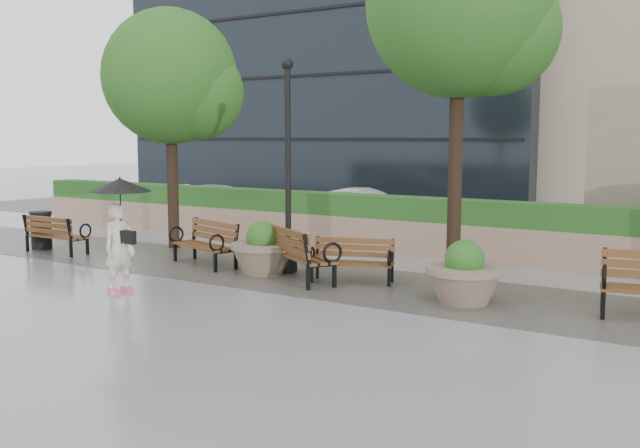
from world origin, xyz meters
The scene contains 17 objects.
ground centered at (0.00, 0.00, 0.00)m, with size 100.00×100.00×0.00m, color gray.
cobble_strip centered at (0.00, 3.00, 0.01)m, with size 28.00×3.20×0.01m, color #383330.
hedge_wall centered at (0.00, 7.00, 0.66)m, with size 24.00×0.80×1.35m.
asphalt_street centered at (0.00, 11.00, 0.00)m, with size 40.00×7.00×0.00m, color black.
bench_0 centered at (-6.06, 2.20, 0.27)m, with size 1.71×0.70×0.91m.
bench_1 centered at (-1.92, 2.87, 0.29)m, with size 1.91×1.21×0.96m.
bench_2 centered at (0.75, 2.67, 0.31)m, with size 2.03×1.66×1.03m.
bench_3 centered at (1.71, 3.02, 0.25)m, with size 1.68×1.09×0.84m.
planter_left centered at (-0.28, 2.80, 0.43)m, with size 1.31×1.31×1.10m.
planter_right centered at (4.16, 2.54, 0.43)m, with size 1.30×1.30×1.09m.
trash_bin centered at (-6.92, 2.42, 0.45)m, with size 0.54×0.54×0.90m, color black.
lamppost centered at (0.12, 3.15, 1.93)m, with size 0.28×0.28×4.36m.
tree_0 centered at (-4.13, 4.45, 4.16)m, with size 3.43×3.33×5.94m.
tree_1 centered at (3.28, 4.69, 5.19)m, with size 3.66×3.60×7.13m.
car_left centered at (-7.14, 9.52, 0.60)m, with size 1.67×4.11×1.19m, color silver.
car_right centered at (-1.84, 9.97, 0.62)m, with size 1.32×3.79×1.25m, color silver.
pedestrian centered at (-1.40, 0.06, 1.25)m, with size 1.12×1.12×2.06m.
Camera 1 is at (8.46, -8.70, 2.80)m, focal length 40.00 mm.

